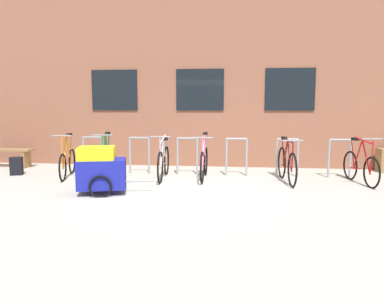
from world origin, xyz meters
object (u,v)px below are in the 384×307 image
object	(u,v)px
bicycle_maroon	(287,164)
backpack	(16,166)
bicycle_green	(106,161)
bicycle_pink	(204,162)
wooden_bench	(4,154)
bicycle_orange	(68,162)
bike_trailer	(101,169)
bicycle_red	(360,166)
bicycle_silver	(164,162)

from	to	relation	value
bicycle_maroon	backpack	distance (m)	6.46
bicycle_green	bicycle_pink	size ratio (longest dim) A/B	0.99
bicycle_pink	wooden_bench	size ratio (longest dim) A/B	1.09
bicycle_maroon	backpack	xyz separation A→B (m)	(-6.46, 0.10, -0.18)
bicycle_orange	bike_trailer	size ratio (longest dim) A/B	1.08
bicycle_orange	bicycle_maroon	distance (m)	5.09
bicycle_pink	wooden_bench	distance (m)	5.70
bicycle_pink	wooden_bench	world-z (taller)	bicycle_pink
wooden_bench	bike_trailer	bearing A→B (deg)	-36.07
bicycle_red	bicycle_pink	distance (m)	3.44
bicycle_orange	bicycle_green	distance (m)	0.96
bicycle_silver	backpack	xyz separation A→B (m)	(-3.66, 0.02, -0.17)
bicycle_pink	bike_trailer	bearing A→B (deg)	-137.31
bicycle_green	bicycle_silver	size ratio (longest dim) A/B	0.96
bicycle_pink	bicycle_red	bearing A→B (deg)	-1.83
bicycle_silver	bicycle_red	bearing A→B (deg)	-0.55
bicycle_red	backpack	size ratio (longest dim) A/B	3.66
bicycle_maroon	bicycle_silver	bearing A→B (deg)	178.47
bicycle_green	bicycle_red	xyz separation A→B (m)	(5.71, 0.07, -0.02)
bicycle_pink	wooden_bench	bearing A→B (deg)	169.65
bicycle_maroon	bicycle_pink	size ratio (longest dim) A/B	1.00
backpack	bicycle_pink	bearing A→B (deg)	-18.11
wooden_bench	backpack	world-z (taller)	wooden_bench
bicycle_green	backpack	bearing A→B (deg)	176.71
bicycle_orange	bicycle_pink	bearing A→B (deg)	2.90
bicycle_green	bicycle_red	world-z (taller)	bicycle_green
wooden_bench	backpack	bearing A→B (deg)	-46.93
bike_trailer	bicycle_green	bearing A→B (deg)	105.50
bicycle_silver	wooden_bench	bearing A→B (deg)	166.82
bicycle_orange	bicycle_maroon	xyz separation A→B (m)	(5.09, 0.02, 0.03)
bicycle_pink	wooden_bench	xyz separation A→B (m)	(-5.60, 1.02, -0.03)
bicycle_silver	bicycle_orange	bearing A→B (deg)	-177.60
bicycle_orange	backpack	world-z (taller)	bicycle_orange
bicycle_green	bicycle_maroon	bearing A→B (deg)	0.53
bicycle_orange	backpack	distance (m)	1.38
bicycle_silver	wooden_bench	size ratio (longest dim) A/B	1.13
bicycle_pink	bike_trailer	world-z (taller)	bicycle_pink
wooden_bench	bicycle_orange	bearing A→B (deg)	-26.63
bike_trailer	backpack	distance (m)	3.22
bicycle_maroon	backpack	world-z (taller)	bicycle_maroon
bike_trailer	backpack	size ratio (longest dim) A/B	3.37
bicycle_red	bike_trailer	distance (m)	5.53
bicycle_red	bicycle_green	bearing A→B (deg)	-179.29
bicycle_maroon	bicycle_silver	xyz separation A→B (m)	(-2.80, 0.07, -0.01)
bike_trailer	wooden_bench	world-z (taller)	bike_trailer
bike_trailer	backpack	world-z (taller)	bike_trailer
wooden_bench	bicycle_maroon	bearing A→B (deg)	-8.89
bicycle_red	backpack	bearing A→B (deg)	179.55
bicycle_pink	bicycle_silver	bearing A→B (deg)	-175.88
bicycle_orange	bicycle_green	bearing A→B (deg)	-1.01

